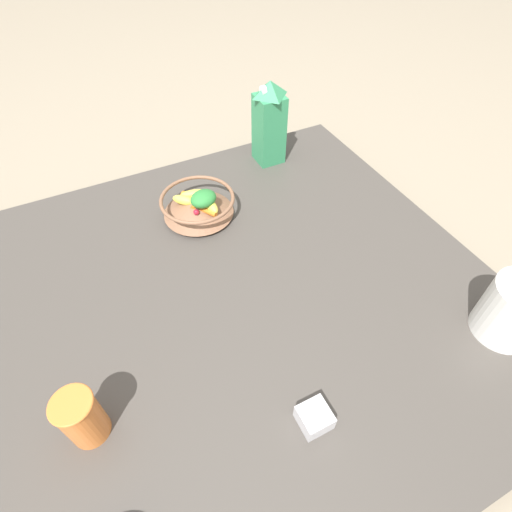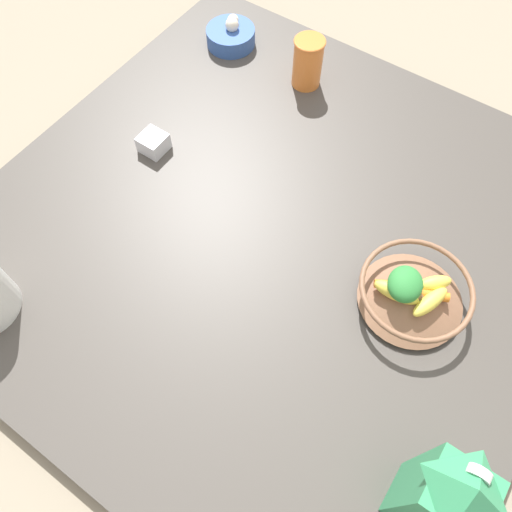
% 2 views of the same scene
% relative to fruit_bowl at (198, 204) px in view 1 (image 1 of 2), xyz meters
% --- Properties ---
extents(ground_plane, '(6.00, 6.00, 0.00)m').
position_rel_fruit_bowl_xyz_m(ground_plane, '(0.30, 0.01, -0.08)').
color(ground_plane, gray).
extents(countertop, '(1.14, 1.14, 0.04)m').
position_rel_fruit_bowl_xyz_m(countertop, '(0.30, 0.01, -0.06)').
color(countertop, '#47423D').
rests_on(countertop, ground_plane).
extents(fruit_bowl, '(0.20, 0.20, 0.09)m').
position_rel_fruit_bowl_xyz_m(fruit_bowl, '(0.00, 0.00, 0.00)').
color(fruit_bowl, brown).
rests_on(fruit_bowl, countertop).
extents(milk_carton, '(0.08, 0.08, 0.26)m').
position_rel_fruit_bowl_xyz_m(milk_carton, '(-0.16, 0.30, 0.09)').
color(milk_carton, '#338C59').
rests_on(milk_carton, countertop).
extents(drinking_cup, '(0.07, 0.07, 0.12)m').
position_rel_fruit_bowl_xyz_m(drinking_cup, '(0.46, -0.39, 0.02)').
color(drinking_cup, orange).
rests_on(drinking_cup, countertop).
extents(spice_jar, '(0.06, 0.06, 0.04)m').
position_rel_fruit_bowl_xyz_m(spice_jar, '(0.63, -0.02, -0.02)').
color(spice_jar, silver).
rests_on(spice_jar, countertop).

